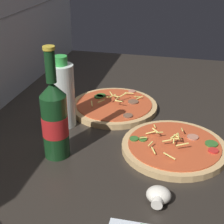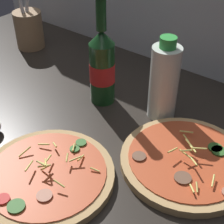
% 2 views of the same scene
% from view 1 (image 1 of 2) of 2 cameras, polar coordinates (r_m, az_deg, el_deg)
% --- Properties ---
extents(counter_slab, '(1.60, 0.90, 0.03)m').
position_cam_1_polar(counter_slab, '(0.94, 3.09, -5.84)').
color(counter_slab, '#28231E').
rests_on(counter_slab, ground).
extents(pizza_near, '(0.27, 0.27, 0.05)m').
position_cam_1_polar(pizza_near, '(0.91, 10.27, -5.75)').
color(pizza_near, tan).
rests_on(pizza_near, counter_slab).
extents(pizza_far, '(0.28, 0.28, 0.05)m').
position_cam_1_polar(pizza_far, '(1.11, 0.35, 0.95)').
color(pizza_far, tan).
rests_on(pizza_far, counter_slab).
extents(beer_bottle, '(0.07, 0.07, 0.28)m').
position_cam_1_polar(beer_bottle, '(0.84, -9.52, -1.12)').
color(beer_bottle, '#143819').
rests_on(beer_bottle, counter_slab).
extents(oil_bottle, '(0.07, 0.07, 0.21)m').
position_cam_1_polar(oil_bottle, '(0.99, -8.21, 2.89)').
color(oil_bottle, silver).
rests_on(oil_bottle, counter_slab).
extents(mushroom_left, '(0.05, 0.05, 0.04)m').
position_cam_1_polar(mushroom_left, '(0.73, 7.73, -13.64)').
color(mushroom_left, white).
rests_on(mushroom_left, counter_slab).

